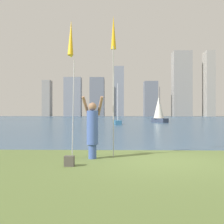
# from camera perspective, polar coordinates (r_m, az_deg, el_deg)

# --- Properties ---
(ground) EXTENTS (120.00, 138.00, 0.12)m
(ground) POSITION_cam_1_polar(r_m,az_deg,el_deg) (58.36, 2.82, -1.60)
(ground) COLOR #5B7038
(person) EXTENTS (0.66, 0.48, 1.79)m
(person) POSITION_cam_1_polar(r_m,az_deg,el_deg) (7.73, -4.15, -3.35)
(person) COLOR #3F59A5
(person) RESTS_ON ground
(kite_flag_left) EXTENTS (0.16, 0.71, 3.92)m
(kite_flag_left) POSITION_cam_1_polar(r_m,az_deg,el_deg) (7.91, -8.67, 14.40)
(kite_flag_left) COLOR #B2B2B7
(kite_flag_left) RESTS_ON ground
(kite_flag_right) EXTENTS (0.16, 0.50, 4.25)m
(kite_flag_right) POSITION_cam_1_polar(r_m,az_deg,el_deg) (8.46, 0.32, 15.53)
(kite_flag_right) COLOR #B2B2B7
(kite_flag_right) RESTS_ON ground
(bag) EXTENTS (0.24, 0.17, 0.25)m
(bag) POSITION_cam_1_polar(r_m,az_deg,el_deg) (6.77, -9.01, -10.20)
(bag) COLOR #4C4742
(bag) RESTS_ON ground
(sailboat_3) EXTENTS (0.92, 2.52, 4.81)m
(sailboat_3) POSITION_cam_1_polar(r_m,az_deg,el_deg) (31.29, 1.23, -2.08)
(sailboat_3) COLOR #2D6084
(sailboat_3) RESTS_ON ground
(sailboat_8) EXTENTS (2.17, 2.98, 5.03)m
(sailboat_8) POSITION_cam_1_polar(r_m,az_deg,el_deg) (38.66, 9.88, 0.43)
(sailboat_8) COLOR #333D51
(sailboat_8) RESTS_ON ground
(skyline_tower_0) EXTENTS (3.43, 4.90, 15.67)m
(skyline_tower_0) POSITION_cam_1_polar(r_m,az_deg,el_deg) (121.50, -13.54, 2.82)
(skyline_tower_0) COLOR gray
(skyline_tower_0) RESTS_ON ground
(skyline_tower_1) EXTENTS (7.32, 3.88, 16.75)m
(skyline_tower_1) POSITION_cam_1_polar(r_m,az_deg,el_deg) (117.44, -8.28, 3.18)
(skyline_tower_1) COLOR gray
(skyline_tower_1) RESTS_ON ground
(skyline_tower_2) EXTENTS (6.01, 5.16, 16.44)m
(skyline_tower_2) POSITION_cam_1_polar(r_m,az_deg,el_deg) (115.16, -3.16, 3.17)
(skyline_tower_2) COLOR slate
(skyline_tower_2) RESTS_ON ground
(skyline_tower_3) EXTENTS (4.21, 3.13, 21.57)m
(skyline_tower_3) POSITION_cam_1_polar(r_m,az_deg,el_deg) (116.92, 1.49, 4.38)
(skyline_tower_3) COLOR gray
(skyline_tower_3) RESTS_ON ground
(skyline_tower_4) EXTENTS (5.66, 6.45, 14.70)m
(skyline_tower_4) POSITION_cam_1_polar(r_m,az_deg,el_deg) (115.69, 8.15, 2.73)
(skyline_tower_4) COLOR slate
(skyline_tower_4) RESTS_ON ground
(skyline_tower_5) EXTENTS (7.62, 6.17, 27.14)m
(skyline_tower_5) POSITION_cam_1_polar(r_m,az_deg,el_deg) (117.63, 14.49, 5.72)
(skyline_tower_5) COLOR gray
(skyline_tower_5) RESTS_ON ground
(skyline_tower_6) EXTENTS (3.58, 6.36, 26.82)m
(skyline_tower_6) POSITION_cam_1_polar(r_m,az_deg,el_deg) (119.01, 19.76, 5.58)
(skyline_tower_6) COLOR gray
(skyline_tower_6) RESTS_ON ground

